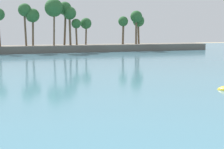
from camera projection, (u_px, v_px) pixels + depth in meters
name	position (u px, v px, depth m)	size (l,w,h in m)	color
sea	(14.00, 59.00, 64.97)	(220.00, 114.52, 0.06)	teal
palm_headland	(17.00, 39.00, 81.16)	(106.43, 6.72, 13.12)	#605B54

